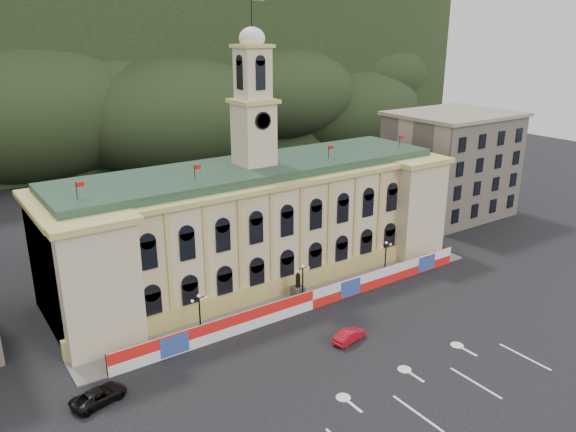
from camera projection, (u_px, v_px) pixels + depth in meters
ground at (401, 367)px, 56.82m from camera, size 260.00×260.00×0.00m
lane_markings at (439, 392)px, 52.92m from camera, size 26.00×10.00×0.02m
hill_ridge at (67, 81)px, 145.91m from camera, size 230.00×80.00×64.00m
city_hall at (257, 221)px, 75.90m from camera, size 56.20×17.60×37.10m
side_building_right at (451, 164)px, 101.11m from camera, size 21.00×17.00×18.60m
hoarding_fence at (312, 299)px, 68.22m from camera, size 50.00×0.44×2.50m
pavement at (299, 300)px, 70.66m from camera, size 56.00×5.50×0.16m
statue at (298, 291)px, 70.50m from camera, size 1.40×1.40×3.72m
lamp_left at (200, 311)px, 61.60m from camera, size 1.96×0.44×5.15m
lamp_center at (303, 280)px, 69.12m from camera, size 1.96×0.44×5.15m
lamp_right at (386, 256)px, 76.64m from camera, size 1.96×0.44×5.15m
red_sedan at (349, 336)px, 61.27m from camera, size 3.09×4.79×1.39m
black_suv at (99, 396)px, 51.21m from camera, size 4.73×6.23×1.43m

